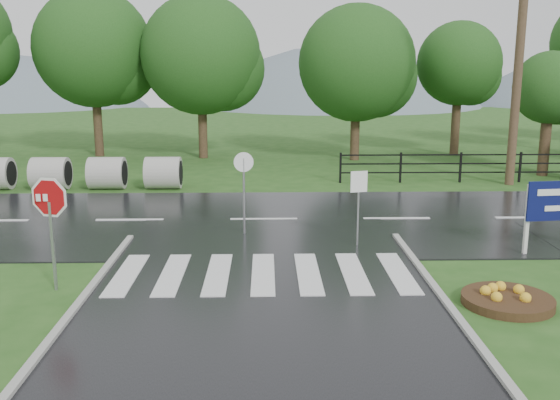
{
  "coord_description": "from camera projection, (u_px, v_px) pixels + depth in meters",
  "views": [
    {
      "loc": [
        0.08,
        -8.12,
        4.58
      ],
      "look_at": [
        0.4,
        6.0,
        1.5
      ],
      "focal_mm": 40.0,
      "sensor_mm": 36.0,
      "label": 1
    }
  ],
  "objects": [
    {
      "name": "flower_bed",
      "position": [
        508.0,
        298.0,
        12.1
      ],
      "size": [
        1.75,
        1.75,
        0.35
      ],
      "color": "#332111",
      "rests_on": "ground"
    },
    {
      "name": "utility_pole_east",
      "position": [
        520.0,
        50.0,
        23.17
      ],
      "size": [
        1.78,
        0.33,
        10.03
      ],
      "color": "#473523",
      "rests_on": "ground"
    },
    {
      "name": "ground",
      "position": [
        262.0,
        392.0,
        8.9
      ],
      "size": [
        120.0,
        120.0,
        0.0
      ],
      "primitive_type": "plane",
      "color": "#27521B",
      "rests_on": "ground"
    },
    {
      "name": "hills",
      "position": [
        294.0,
        233.0,
        75.78
      ],
      "size": [
        102.0,
        48.0,
        48.0
      ],
      "color": "slate",
      "rests_on": "ground"
    },
    {
      "name": "main_road",
      "position": [
        264.0,
        220.0,
        18.67
      ],
      "size": [
        90.0,
        8.0,
        0.04
      ],
      "primitive_type": "cube",
      "color": "black",
      "rests_on": "ground"
    },
    {
      "name": "entrance_tree_left",
      "position": [
        550.0,
        89.0,
        25.49
      ],
      "size": [
        2.96,
        2.96,
        5.13
      ],
      "color": "#3D2B1C",
      "rests_on": "ground"
    },
    {
      "name": "fence_west",
      "position": [
        461.0,
        164.0,
        24.55
      ],
      "size": [
        9.58,
        0.08,
        1.2
      ],
      "color": "black",
      "rests_on": "ground"
    },
    {
      "name": "reg_sign_round",
      "position": [
        244.0,
        183.0,
        16.76
      ],
      "size": [
        0.53,
        0.1,
        2.29
      ],
      "color": "#939399",
      "rests_on": "ground"
    },
    {
      "name": "stop_sign",
      "position": [
        50.0,
        207.0,
        12.56
      ],
      "size": [
        1.08,
        0.35,
        2.52
      ],
      "color": "#939399",
      "rests_on": "ground"
    },
    {
      "name": "treeline",
      "position": [
        284.0,
        154.0,
        32.37
      ],
      "size": [
        83.2,
        5.2,
        10.0
      ],
      "color": "#194615",
      "rests_on": "ground"
    },
    {
      "name": "crosswalk",
      "position": [
        263.0,
        273.0,
        13.77
      ],
      "size": [
        6.5,
        2.8,
        0.02
      ],
      "color": "silver",
      "rests_on": "ground"
    },
    {
      "name": "reg_sign_small",
      "position": [
        359.0,
        193.0,
        15.65
      ],
      "size": [
        0.43,
        0.11,
        1.98
      ],
      "color": "#939399",
      "rests_on": "ground"
    }
  ]
}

